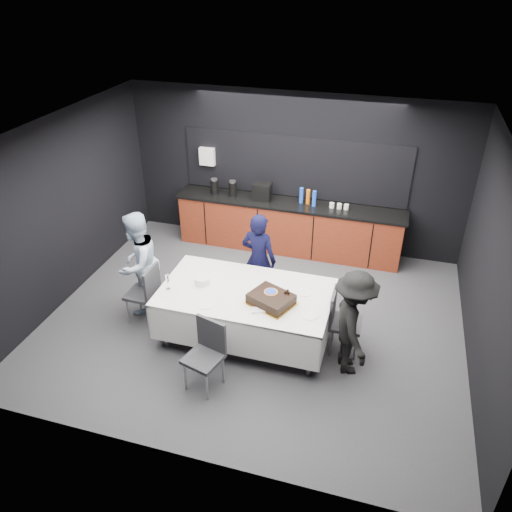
{
  "coord_description": "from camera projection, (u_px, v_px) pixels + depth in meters",
  "views": [
    {
      "loc": [
        1.68,
        -5.67,
        4.66
      ],
      "look_at": [
        0.0,
        0.1,
        1.05
      ],
      "focal_mm": 35.0,
      "sensor_mm": 36.0,
      "label": 1
    }
  ],
  "objects": [
    {
      "name": "ground",
      "position": [
        254.0,
        319.0,
        7.47
      ],
      "size": [
        6.0,
        6.0,
        0.0
      ],
      "primitive_type": "plane",
      "color": "#3F3F44",
      "rests_on": "ground"
    },
    {
      "name": "loose_plate_near",
      "position": [
        206.0,
        304.0,
        6.48
      ],
      "size": [
        0.22,
        0.22,
        0.01
      ],
      "primitive_type": "cylinder",
      "color": "white",
      "rests_on": "party_table"
    },
    {
      "name": "plate_stack",
      "position": [
        202.0,
        281.0,
        6.87
      ],
      "size": [
        0.21,
        0.21,
        0.1
      ],
      "primitive_type": "cylinder",
      "color": "white",
      "rests_on": "party_table"
    },
    {
      "name": "loose_plate_right_a",
      "position": [
        304.0,
        292.0,
        6.71
      ],
      "size": [
        0.21,
        0.21,
        0.01
      ],
      "primitive_type": "cylinder",
      "color": "white",
      "rests_on": "party_table"
    },
    {
      "name": "chair_left",
      "position": [
        146.0,
        290.0,
        7.19
      ],
      "size": [
        0.43,
        0.43,
        0.92
      ],
      "color": "#2C2D31",
      "rests_on": "ground"
    },
    {
      "name": "person_right",
      "position": [
        353.0,
        323.0,
        6.22
      ],
      "size": [
        0.83,
        1.08,
        1.47
      ],
      "primitive_type": "imported",
      "rotation": [
        0.0,
        0.0,
        1.9
      ],
      "color": "black",
      "rests_on": "ground"
    },
    {
      "name": "cake_assembly",
      "position": [
        271.0,
        299.0,
        6.47
      ],
      "size": [
        0.7,
        0.65,
        0.18
      ],
      "color": "gold",
      "rests_on": "party_table"
    },
    {
      "name": "fork_pile",
      "position": [
        259.0,
        310.0,
        6.36
      ],
      "size": [
        0.21,
        0.17,
        0.03
      ],
      "primitive_type": "cube",
      "rotation": [
        0.0,
        0.0,
        0.37
      ],
      "color": "white",
      "rests_on": "party_table"
    },
    {
      "name": "chair_near",
      "position": [
        207.0,
        350.0,
        6.1
      ],
      "size": [
        0.52,
        0.52,
        0.92
      ],
      "color": "#2C2D31",
      "rests_on": "ground"
    },
    {
      "name": "person_center",
      "position": [
        259.0,
        260.0,
        7.49
      ],
      "size": [
        0.6,
        0.44,
        1.51
      ],
      "primitive_type": "imported",
      "rotation": [
        0.0,
        0.0,
        3.0
      ],
      "color": "black",
      "rests_on": "ground"
    },
    {
      "name": "loose_plate_right_b",
      "position": [
        309.0,
        315.0,
        6.29
      ],
      "size": [
        0.22,
        0.22,
        0.01
      ],
      "primitive_type": "cylinder",
      "color": "white",
      "rests_on": "party_table"
    },
    {
      "name": "chair_right",
      "position": [
        340.0,
        317.0,
        6.65
      ],
      "size": [
        0.42,
        0.42,
        0.92
      ],
      "color": "#2C2D31",
      "rests_on": "ground"
    },
    {
      "name": "room_shell",
      "position": [
        254.0,
        207.0,
        6.51
      ],
      "size": [
        6.04,
        5.04,
        2.82
      ],
      "color": "white",
      "rests_on": "ground"
    },
    {
      "name": "person_left",
      "position": [
        138.0,
        264.0,
        7.31
      ],
      "size": [
        0.69,
        0.84,
        1.6
      ],
      "primitive_type": "imported",
      "rotation": [
        0.0,
        0.0,
        -1.68
      ],
      "color": "#AEC2DB",
      "rests_on": "ground"
    },
    {
      "name": "kitchenette",
      "position": [
        288.0,
        222.0,
        9.02
      ],
      "size": [
        4.1,
        0.64,
        2.05
      ],
      "color": "maroon",
      "rests_on": "ground"
    },
    {
      "name": "loose_plate_far",
      "position": [
        251.0,
        275.0,
        7.08
      ],
      "size": [
        0.2,
        0.2,
        0.01
      ],
      "primitive_type": "cylinder",
      "color": "white",
      "rests_on": "party_table"
    },
    {
      "name": "party_table",
      "position": [
        246.0,
        300.0,
        6.81
      ],
      "size": [
        2.32,
        1.32,
        0.78
      ],
      "color": "#99999E",
      "rests_on": "ground"
    },
    {
      "name": "champagne_flute",
      "position": [
        167.0,
        279.0,
        6.71
      ],
      "size": [
        0.06,
        0.06,
        0.22
      ],
      "color": "white",
      "rests_on": "party_table"
    }
  ]
}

